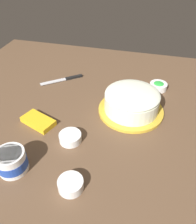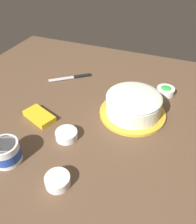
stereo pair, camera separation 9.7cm
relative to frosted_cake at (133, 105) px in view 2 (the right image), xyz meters
name	(u,v)px [view 2 (the right image)]	position (x,y,z in m)	size (l,w,h in m)	color
ground_plane	(79,120)	(0.20, 0.13, -0.05)	(1.54, 1.54, 0.00)	brown
frosted_cake	(133,105)	(0.00, 0.00, 0.00)	(0.29, 0.29, 0.11)	gold
frosting_tub	(6,152)	(0.35, 0.42, -0.01)	(0.10, 0.10, 0.08)	white
spreading_knife	(74,77)	(0.39, -0.19, -0.05)	(0.20, 0.16, 0.01)	silver
sprinkle_bowl_green	(166,90)	(-0.11, -0.22, -0.03)	(0.09, 0.09, 0.04)	white
sprinkle_bowl_orange	(58,180)	(0.13, 0.44, -0.03)	(0.08, 0.08, 0.03)	white
sprinkle_bowl_pink	(67,135)	(0.20, 0.24, -0.04)	(0.09, 0.09, 0.03)	white
candy_box_lower	(39,116)	(0.37, 0.18, -0.04)	(0.14, 0.08, 0.02)	yellow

